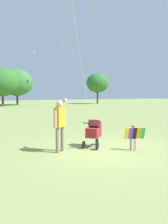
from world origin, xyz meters
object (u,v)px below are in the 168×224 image
at_px(person_adult_flyer, 60,121).
at_px(cooler_box, 96,129).
at_px(child_with_butterfly_kite, 133,135).
at_px(stroller, 94,131).

bearing_deg(person_adult_flyer, cooler_box, 42.56).
distance_m(child_with_butterfly_kite, person_adult_flyer, 2.63).
distance_m(person_adult_flyer, cooler_box, 4.26).
bearing_deg(stroller, person_adult_flyer, -175.70).
distance_m(person_adult_flyer, stroller, 1.49).
xyz_separation_m(stroller, cooler_box, (1.66, 2.71, -0.43)).
xyz_separation_m(person_adult_flyer, stroller, (1.41, 0.11, -0.46)).
bearing_deg(stroller, child_with_butterfly_kite, -49.10).
distance_m(child_with_butterfly_kite, stroller, 1.48).
height_order(child_with_butterfly_kite, cooler_box, child_with_butterfly_kite).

